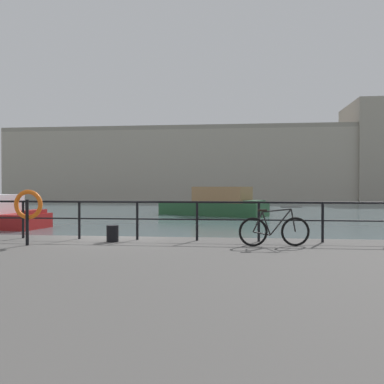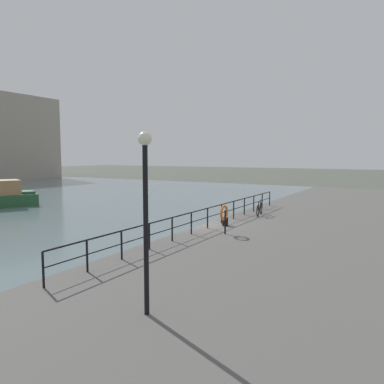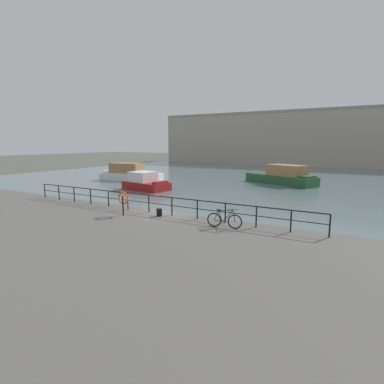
# 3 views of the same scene
# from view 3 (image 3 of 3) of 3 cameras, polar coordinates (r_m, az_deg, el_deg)

# --- Properties ---
(ground_plane) EXTENTS (240.00, 240.00, 0.00)m
(ground_plane) POSITION_cam_3_polar(r_m,az_deg,el_deg) (18.63, -4.83, -6.63)
(ground_plane) COLOR #4C5147
(water_basin) EXTENTS (80.00, 60.00, 0.01)m
(water_basin) POSITION_cam_3_polar(r_m,az_deg,el_deg) (46.40, 16.59, 2.63)
(water_basin) COLOR slate
(water_basin) RESTS_ON ground_plane
(quay_promenade) EXTENTS (56.00, 13.00, 0.98)m
(quay_promenade) POSITION_cam_3_polar(r_m,az_deg,el_deg) (13.86, -20.38, -10.76)
(quay_promenade) COLOR #565451
(quay_promenade) RESTS_ON ground_plane
(harbor_building) EXTENTS (72.25, 13.27, 16.26)m
(harbor_building) POSITION_cam_3_polar(r_m,az_deg,el_deg) (75.06, 27.04, 9.33)
(harbor_building) COLOR #A89E8E
(harbor_building) RESTS_ON ground_plane
(moored_cabin_cruiser) EXTENTS (9.65, 6.58, 2.46)m
(moored_cabin_cruiser) POSITION_cam_3_polar(r_m,az_deg,el_deg) (39.30, 17.03, 2.91)
(moored_cabin_cruiser) COLOR #23512D
(moored_cabin_cruiser) RESTS_ON water_basin
(moored_green_narrowboat) EXTENTS (5.61, 3.51, 1.98)m
(moored_green_narrowboat) POSITION_cam_3_polar(r_m,az_deg,el_deg) (33.46, -8.95, 1.81)
(moored_green_narrowboat) COLOR maroon
(moored_green_narrowboat) RESTS_ON water_basin
(moored_blue_motorboat) EXTENTS (9.08, 4.02, 2.38)m
(moored_blue_motorboat) POSITION_cam_3_polar(r_m,az_deg,el_deg) (42.57, -11.94, 3.53)
(moored_blue_motorboat) COLOR white
(moored_blue_motorboat) RESTS_ON water_basin
(quay_railing) EXTENTS (20.07, 0.07, 1.08)m
(quay_railing) POSITION_cam_3_polar(r_m,az_deg,el_deg) (18.09, -8.31, -1.58)
(quay_railing) COLOR black
(quay_railing) RESTS_ON quay_promenade
(parked_bicycle) EXTENTS (1.76, 0.34, 0.98)m
(parked_bicycle) POSITION_cam_3_polar(r_m,az_deg,el_deg) (14.77, 6.23, -5.41)
(parked_bicycle) COLOR black
(parked_bicycle) RESTS_ON quay_promenade
(mooring_bollard) EXTENTS (0.32, 0.32, 0.44)m
(mooring_bollard) POSITION_cam_3_polar(r_m,az_deg,el_deg) (17.17, -6.31, -3.90)
(mooring_bollard) COLOR black
(mooring_bollard) RESTS_ON quay_promenade
(life_ring_stand) EXTENTS (0.75, 0.16, 1.40)m
(life_ring_stand) POSITION_cam_3_polar(r_m,az_deg,el_deg) (17.57, -13.07, -1.27)
(life_ring_stand) COLOR black
(life_ring_stand) RESTS_ON quay_promenade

